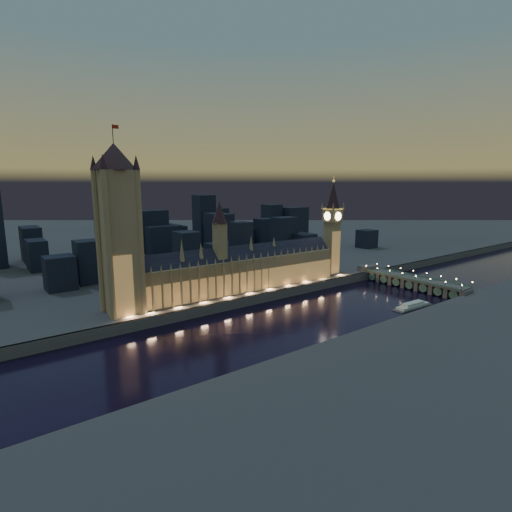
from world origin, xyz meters
TOP-DOWN VIEW (x-y plane):
  - ground_plane at (0.00, 0.00)m, footprint 2000.00×2000.00m
  - north_bank at (0.00, 520.00)m, footprint 2000.00×960.00m
  - embankment_wall at (0.00, 41.00)m, footprint 2000.00×2.50m
  - palace_of_westminster at (-8.08, 61.74)m, footprint 202.00×25.78m
  - victoria_tower at (-110.00, 61.93)m, footprint 31.68×31.68m
  - elizabeth_tower at (108.00, 61.92)m, footprint 18.00×18.00m
  - westminster_bridge at (147.09, -3.44)m, footprint 19.48×113.00m
  - river_boat at (92.11, -43.87)m, footprint 42.23×11.93m
  - city_backdrop at (32.24, 248.01)m, footprint 498.99×215.63m

SIDE VIEW (x-z plane):
  - ground_plane at x=0.00m, z-range 0.00..0.00m
  - river_boat at x=92.11m, z-range -0.69..3.81m
  - north_bank at x=0.00m, z-range 0.00..8.00m
  - embankment_wall at x=0.00m, z-range 0.00..8.00m
  - westminster_bridge at x=147.09m, z-range -1.97..13.93m
  - palace_of_westminster at x=-8.08m, z-range -12.63..65.37m
  - city_backdrop at x=32.24m, z-range -11.80..74.33m
  - elizabeth_tower at x=108.00m, z-range 13.52..113.13m
  - victoria_tower at x=-110.00m, z-range 7.70..139.17m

